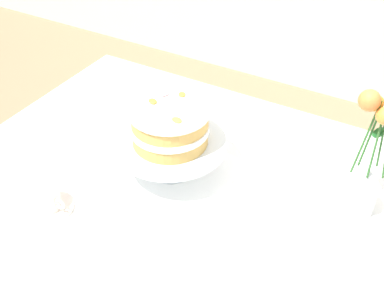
{
  "coord_description": "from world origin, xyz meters",
  "views": [
    {
      "loc": [
        0.41,
        -0.79,
        1.6
      ],
      "look_at": [
        -0.06,
        0.02,
        0.86
      ],
      "focal_mm": 46.57,
      "sensor_mm": 36.0,
      "label": 1
    }
  ],
  "objects_px": {
    "cake_stand": "(171,147)",
    "layer_cake": "(170,123)",
    "dining_table": "(204,232)",
    "teacup": "(46,201)",
    "flower_vase": "(368,166)"
  },
  "relations": [
    {
      "from": "cake_stand",
      "to": "layer_cake",
      "type": "distance_m",
      "value": 0.07
    },
    {
      "from": "dining_table",
      "to": "teacup",
      "type": "distance_m",
      "value": 0.4
    },
    {
      "from": "teacup",
      "to": "flower_vase",
      "type": "bearing_deg",
      "value": 29.35
    },
    {
      "from": "cake_stand",
      "to": "teacup",
      "type": "bearing_deg",
      "value": -125.03
    },
    {
      "from": "cake_stand",
      "to": "flower_vase",
      "type": "bearing_deg",
      "value": 11.98
    },
    {
      "from": "cake_stand",
      "to": "dining_table",
      "type": "bearing_deg",
      "value": -27.48
    },
    {
      "from": "cake_stand",
      "to": "layer_cake",
      "type": "height_order",
      "value": "layer_cake"
    },
    {
      "from": "cake_stand",
      "to": "layer_cake",
      "type": "bearing_deg",
      "value": 143.16
    },
    {
      "from": "dining_table",
      "to": "layer_cake",
      "type": "xyz_separation_m",
      "value": [
        -0.14,
        0.07,
        0.25
      ]
    },
    {
      "from": "cake_stand",
      "to": "teacup",
      "type": "relative_size",
      "value": 2.24
    },
    {
      "from": "layer_cake",
      "to": "dining_table",
      "type": "bearing_deg",
      "value": -27.48
    },
    {
      "from": "flower_vase",
      "to": "layer_cake",
      "type": "bearing_deg",
      "value": -168.02
    },
    {
      "from": "layer_cake",
      "to": "teacup",
      "type": "xyz_separation_m",
      "value": [
        -0.19,
        -0.27,
        -0.13
      ]
    },
    {
      "from": "cake_stand",
      "to": "flower_vase",
      "type": "height_order",
      "value": "flower_vase"
    },
    {
      "from": "teacup",
      "to": "cake_stand",
      "type": "bearing_deg",
      "value": 54.97
    }
  ]
}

